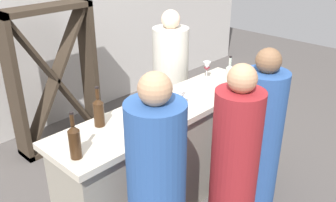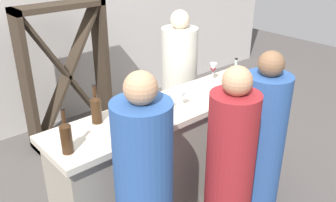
{
  "view_description": "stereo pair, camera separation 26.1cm",
  "coord_description": "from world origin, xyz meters",
  "px_view_note": "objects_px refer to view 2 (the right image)",
  "views": [
    {
      "loc": [
        -1.99,
        -1.9,
        2.32
      ],
      "look_at": [
        0.0,
        0.0,
        1.04
      ],
      "focal_mm": 39.55,
      "sensor_mm": 36.0,
      "label": 1
    },
    {
      "loc": [
        -1.8,
        -2.08,
        2.32
      ],
      "look_at": [
        0.0,
        0.0,
        1.04
      ],
      "focal_mm": 39.55,
      "sensor_mm": 36.0,
      "label": 2
    }
  ],
  "objects_px": {
    "person_right_guest": "(144,197)",
    "person_server_behind": "(179,89)",
    "wine_bottle_center_clear_pale": "(235,76)",
    "person_left_guest": "(230,169)",
    "wine_rack": "(67,75)",
    "wine_glass_near_center": "(159,103)",
    "wine_bottle_leftmost_amber_brown": "(66,136)",
    "wine_glass_near_right": "(168,99)",
    "wine_glass_near_left": "(182,95)",
    "wine_bottle_second_left_amber_brown": "(96,108)",
    "wine_glass_far_left": "(213,68)",
    "person_center_guest": "(262,141)"
  },
  "relations": [
    {
      "from": "person_right_guest",
      "to": "person_server_behind",
      "type": "height_order",
      "value": "person_right_guest"
    },
    {
      "from": "wine_bottle_center_clear_pale",
      "to": "person_left_guest",
      "type": "bearing_deg",
      "value": -140.73
    },
    {
      "from": "person_left_guest",
      "to": "person_server_behind",
      "type": "height_order",
      "value": "person_server_behind"
    },
    {
      "from": "wine_rack",
      "to": "wine_glass_near_center",
      "type": "height_order",
      "value": "wine_rack"
    },
    {
      "from": "wine_glass_near_center",
      "to": "wine_bottle_center_clear_pale",
      "type": "bearing_deg",
      "value": -0.6
    },
    {
      "from": "wine_bottle_leftmost_amber_brown",
      "to": "wine_glass_near_right",
      "type": "bearing_deg",
      "value": 1.84
    },
    {
      "from": "wine_glass_near_left",
      "to": "person_right_guest",
      "type": "xyz_separation_m",
      "value": [
        -0.75,
        -0.45,
        -0.35
      ]
    },
    {
      "from": "person_server_behind",
      "to": "wine_bottle_center_clear_pale",
      "type": "bearing_deg",
      "value": -10.08
    },
    {
      "from": "wine_bottle_center_clear_pale",
      "to": "person_server_behind",
      "type": "relative_size",
      "value": 0.17
    },
    {
      "from": "wine_glass_near_center",
      "to": "person_server_behind",
      "type": "distance_m",
      "value": 1.21
    },
    {
      "from": "person_left_guest",
      "to": "wine_glass_near_center",
      "type": "bearing_deg",
      "value": 3.21
    },
    {
      "from": "wine_rack",
      "to": "wine_glass_near_center",
      "type": "relative_size",
      "value": 10.37
    },
    {
      "from": "wine_bottle_second_left_amber_brown",
      "to": "person_server_behind",
      "type": "relative_size",
      "value": 0.2
    },
    {
      "from": "wine_glass_far_left",
      "to": "person_left_guest",
      "type": "relative_size",
      "value": 0.12
    },
    {
      "from": "person_left_guest",
      "to": "person_center_guest",
      "type": "distance_m",
      "value": 0.56
    },
    {
      "from": "wine_rack",
      "to": "wine_glass_far_left",
      "type": "distance_m",
      "value": 1.72
    },
    {
      "from": "wine_glass_far_left",
      "to": "person_left_guest",
      "type": "height_order",
      "value": "person_left_guest"
    },
    {
      "from": "wine_glass_near_center",
      "to": "person_server_behind",
      "type": "xyz_separation_m",
      "value": [
        0.89,
        0.73,
        -0.37
      ]
    },
    {
      "from": "wine_bottle_center_clear_pale",
      "to": "wine_bottle_leftmost_amber_brown",
      "type": "bearing_deg",
      "value": -179.71
    },
    {
      "from": "wine_bottle_center_clear_pale",
      "to": "wine_glass_near_left",
      "type": "bearing_deg",
      "value": -179.85
    },
    {
      "from": "person_left_guest",
      "to": "wine_glass_near_left",
      "type": "bearing_deg",
      "value": -19.72
    },
    {
      "from": "wine_glass_near_left",
      "to": "person_right_guest",
      "type": "relative_size",
      "value": 0.09
    },
    {
      "from": "wine_glass_near_left",
      "to": "person_center_guest",
      "type": "bearing_deg",
      "value": -41.88
    },
    {
      "from": "person_right_guest",
      "to": "wine_glass_far_left",
      "type": "bearing_deg",
      "value": -70.17
    },
    {
      "from": "wine_bottle_center_clear_pale",
      "to": "person_center_guest",
      "type": "height_order",
      "value": "person_center_guest"
    },
    {
      "from": "wine_glass_near_center",
      "to": "person_left_guest",
      "type": "xyz_separation_m",
      "value": [
        0.2,
        -0.58,
        -0.41
      ]
    },
    {
      "from": "wine_glass_near_right",
      "to": "person_left_guest",
      "type": "bearing_deg",
      "value": -79.93
    },
    {
      "from": "wine_bottle_center_clear_pale",
      "to": "wine_glass_near_left",
      "type": "xyz_separation_m",
      "value": [
        -0.66,
        -0.0,
        0.0
      ]
    },
    {
      "from": "person_right_guest",
      "to": "person_center_guest",
      "type": "bearing_deg",
      "value": -97.17
    },
    {
      "from": "person_server_behind",
      "to": "wine_glass_near_left",
      "type": "bearing_deg",
      "value": -52.31
    },
    {
      "from": "wine_bottle_second_left_amber_brown",
      "to": "person_server_behind",
      "type": "distance_m",
      "value": 1.46
    },
    {
      "from": "wine_glass_near_right",
      "to": "person_center_guest",
      "type": "relative_size",
      "value": 0.11
    },
    {
      "from": "wine_bottle_leftmost_amber_brown",
      "to": "person_left_guest",
      "type": "height_order",
      "value": "person_left_guest"
    },
    {
      "from": "wine_glass_near_right",
      "to": "wine_rack",
      "type": "bearing_deg",
      "value": 91.29
    },
    {
      "from": "person_server_behind",
      "to": "wine_glass_near_right",
      "type": "bearing_deg",
      "value": -58.72
    },
    {
      "from": "wine_glass_near_right",
      "to": "wine_glass_far_left",
      "type": "distance_m",
      "value": 0.8
    },
    {
      "from": "wine_bottle_second_left_amber_brown",
      "to": "wine_glass_near_left",
      "type": "bearing_deg",
      "value": -18.99
    },
    {
      "from": "wine_glass_far_left",
      "to": "person_right_guest",
      "type": "height_order",
      "value": "person_right_guest"
    },
    {
      "from": "person_left_guest",
      "to": "wine_bottle_second_left_amber_brown",
      "type": "bearing_deg",
      "value": 22.16
    },
    {
      "from": "wine_glass_near_left",
      "to": "person_left_guest",
      "type": "relative_size",
      "value": 0.1
    },
    {
      "from": "wine_bottle_second_left_amber_brown",
      "to": "person_right_guest",
      "type": "relative_size",
      "value": 0.19
    },
    {
      "from": "wine_glass_near_right",
      "to": "wine_bottle_center_clear_pale",
      "type": "bearing_deg",
      "value": -1.43
    },
    {
      "from": "wine_rack",
      "to": "person_server_behind",
      "type": "xyz_separation_m",
      "value": [
        0.82,
        -0.99,
        -0.08
      ]
    },
    {
      "from": "wine_bottle_leftmost_amber_brown",
      "to": "wine_glass_near_center",
      "type": "bearing_deg",
      "value": 1.31
    },
    {
      "from": "person_center_guest",
      "to": "person_right_guest",
      "type": "relative_size",
      "value": 0.91
    },
    {
      "from": "wine_rack",
      "to": "wine_glass_near_left",
      "type": "distance_m",
      "value": 1.77
    },
    {
      "from": "wine_bottle_second_left_amber_brown",
      "to": "wine_glass_near_center",
      "type": "distance_m",
      "value": 0.48
    },
    {
      "from": "wine_bottle_second_left_amber_brown",
      "to": "wine_glass_near_left",
      "type": "height_order",
      "value": "wine_bottle_second_left_amber_brown"
    },
    {
      "from": "person_center_guest",
      "to": "wine_glass_near_center",
      "type": "bearing_deg",
      "value": 53.67
    },
    {
      "from": "wine_bottle_leftmost_amber_brown",
      "to": "wine_glass_near_left",
      "type": "height_order",
      "value": "wine_bottle_leftmost_amber_brown"
    }
  ]
}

